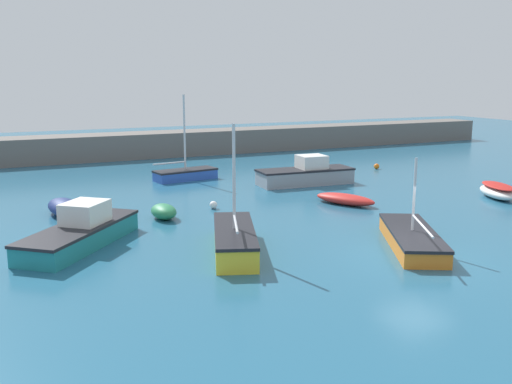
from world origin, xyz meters
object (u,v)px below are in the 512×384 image
rowboat_blue_near (64,207)px  rowboat_with_red_cover (498,191)px  sailboat_tall_mast (185,174)px  mooring_buoy_orange (377,166)px  motorboat_grey_hull (306,174)px  open_tender_yellow (345,199)px  fishing_dinghy_green (164,211)px  sailboat_twin_hulled (412,238)px  mooring_buoy_white (213,205)px  sailboat_short_mast (234,240)px  motorboat_with_cabin (81,232)px

rowboat_blue_near → rowboat_with_red_cover: bearing=-112.2°
sailboat_tall_mast → mooring_buoy_orange: (14.30, -1.69, -0.21)m
motorboat_grey_hull → open_tender_yellow: bearing=84.2°
open_tender_yellow → fishing_dinghy_green: bearing=56.5°
rowboat_with_red_cover → fishing_dinghy_green: rowboat_with_red_cover is taller
rowboat_blue_near → open_tender_yellow: (14.04, -3.82, -0.11)m
motorboat_grey_hull → fishing_dinghy_green: 11.86m
sailboat_twin_hulled → motorboat_grey_hull: bearing=15.8°
rowboat_with_red_cover → mooring_buoy_white: bearing=-84.0°
open_tender_yellow → sailboat_short_mast: (-8.71, -5.35, 0.22)m
sailboat_twin_hulled → fishing_dinghy_green: size_ratio=3.04×
motorboat_grey_hull → rowboat_with_red_cover: motorboat_grey_hull is taller
sailboat_short_mast → mooring_buoy_white: 7.57m
motorboat_with_cabin → mooring_buoy_orange: bearing=156.2°
fishing_dinghy_green → mooring_buoy_white: size_ratio=4.70×
motorboat_grey_hull → rowboat_with_red_cover: (7.75, -8.26, -0.24)m
mooring_buoy_orange → mooring_buoy_white: mooring_buoy_white is taller
motorboat_grey_hull → sailboat_tall_mast: sailboat_tall_mast is taller
rowboat_blue_near → mooring_buoy_white: 7.44m
motorboat_grey_hull → motorboat_with_cabin: bearing=31.5°
motorboat_with_cabin → open_tender_yellow: size_ratio=1.69×
rowboat_blue_near → sailboat_short_mast: bearing=-157.1°
open_tender_yellow → rowboat_blue_near: bearing=47.3°
sailboat_short_mast → rowboat_with_red_cover: size_ratio=1.57×
open_tender_yellow → mooring_buoy_orange: 12.63m
rowboat_with_red_cover → mooring_buoy_orange: (0.04, 11.32, -0.21)m
open_tender_yellow → fishing_dinghy_green: size_ratio=1.89×
motorboat_with_cabin → rowboat_with_red_cover: motorboat_with_cabin is taller
sailboat_twin_hulled → motorboat_grey_hull: (2.97, 13.75, 0.29)m
open_tender_yellow → mooring_buoy_orange: open_tender_yellow is taller
sailboat_twin_hulled → rowboat_with_red_cover: 12.05m
sailboat_tall_mast → mooring_buoy_orange: 14.41m
sailboat_tall_mast → mooring_buoy_orange: sailboat_tall_mast is taller
sailboat_tall_mast → rowboat_with_red_cover: bearing=-51.5°
rowboat_with_red_cover → mooring_buoy_white: 16.15m
sailboat_twin_hulled → rowboat_blue_near: 16.73m
motorboat_grey_hull → mooring_buoy_white: motorboat_grey_hull is taller
sailboat_short_mast → sailboat_tall_mast: 16.41m
motorboat_grey_hull → mooring_buoy_orange: motorboat_grey_hull is taller
mooring_buoy_white → open_tender_yellow: bearing=-16.1°
sailboat_short_mast → sailboat_tall_mast: size_ratio=1.00×
motorboat_with_cabin → fishing_dinghy_green: 5.20m
motorboat_grey_hull → fishing_dinghy_green: (-10.76, -4.97, -0.29)m
sailboat_twin_hulled → rowboat_with_red_cover: bearing=-34.9°
open_tender_yellow → sailboat_tall_mast: 12.07m
sailboat_twin_hulled → mooring_buoy_white: 10.88m
mooring_buoy_orange → mooring_buoy_white: size_ratio=1.00×
motorboat_with_cabin → mooring_buoy_white: (7.20, 3.90, -0.39)m
rowboat_with_red_cover → sailboat_tall_mast: size_ratio=0.64×
rowboat_with_red_cover → sailboat_short_mast: bearing=-58.7°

